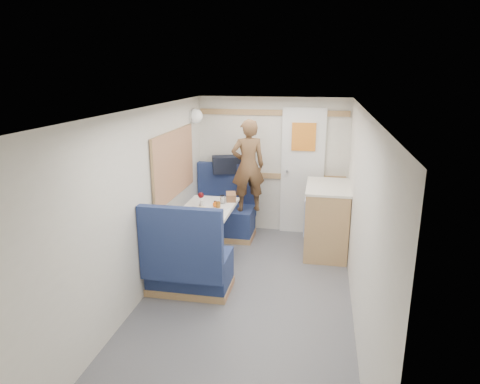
% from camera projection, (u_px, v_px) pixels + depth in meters
% --- Properties ---
extents(floor, '(4.50, 4.50, 0.00)m').
position_uv_depth(floor, '(245.00, 304.00, 4.48)').
color(floor, '#515156').
rests_on(floor, ground).
extents(ceiling, '(4.50, 4.50, 0.00)m').
position_uv_depth(ceiling, '(245.00, 111.00, 3.93)').
color(ceiling, silver).
rests_on(ceiling, wall_back).
extents(wall_back, '(2.20, 0.02, 2.00)m').
position_uv_depth(wall_back, '(272.00, 166.00, 6.33)').
color(wall_back, silver).
rests_on(wall_back, floor).
extents(wall_left, '(0.02, 4.50, 2.00)m').
position_uv_depth(wall_left, '(140.00, 207.00, 4.40)').
color(wall_left, silver).
rests_on(wall_left, floor).
extents(wall_right, '(0.02, 4.50, 2.00)m').
position_uv_depth(wall_right, '(360.00, 221.00, 4.00)').
color(wall_right, silver).
rests_on(wall_right, floor).
extents(oak_trim_low, '(2.15, 0.02, 0.08)m').
position_uv_depth(oak_trim_low, '(272.00, 176.00, 6.35)').
color(oak_trim_low, '#9A6645').
rests_on(oak_trim_low, wall_back).
extents(oak_trim_high, '(2.15, 0.02, 0.08)m').
position_uv_depth(oak_trim_high, '(273.00, 113.00, 6.10)').
color(oak_trim_high, '#9A6645').
rests_on(oak_trim_high, wall_back).
extents(side_window, '(0.04, 1.30, 0.72)m').
position_uv_depth(side_window, '(174.00, 164.00, 5.28)').
color(side_window, '#B2BEA1').
rests_on(side_window, wall_left).
extents(rear_door, '(0.62, 0.12, 1.86)m').
position_uv_depth(rear_door, '(302.00, 169.00, 6.22)').
color(rear_door, white).
rests_on(rear_door, wall_back).
extents(dinette_table, '(0.62, 0.92, 0.72)m').
position_uv_depth(dinette_table, '(208.00, 218.00, 5.39)').
color(dinette_table, white).
rests_on(dinette_table, floor).
extents(bench_far, '(0.90, 0.59, 1.05)m').
position_uv_depth(bench_far, '(224.00, 216.00, 6.28)').
color(bench_far, '#181B4E').
rests_on(bench_far, floor).
extents(bench_near, '(0.90, 0.59, 1.05)m').
position_uv_depth(bench_near, '(188.00, 267.00, 4.64)').
color(bench_near, '#181B4E').
rests_on(bench_near, floor).
extents(ledge, '(0.90, 0.14, 0.04)m').
position_uv_depth(ledge, '(227.00, 174.00, 6.36)').
color(ledge, '#9A6645').
rests_on(ledge, bench_far).
extents(dome_light, '(0.20, 0.20, 0.20)m').
position_uv_depth(dome_light, '(195.00, 116.00, 5.94)').
color(dome_light, white).
rests_on(dome_light, wall_left).
extents(galley_counter, '(0.57, 0.92, 0.92)m').
position_uv_depth(galley_counter, '(326.00, 219.00, 5.66)').
color(galley_counter, '#9A6645').
rests_on(galley_counter, floor).
extents(person, '(0.55, 0.46, 1.29)m').
position_uv_depth(person, '(248.00, 166.00, 5.89)').
color(person, brown).
rests_on(person, bench_far).
extents(duffel_bag, '(0.56, 0.39, 0.24)m').
position_uv_depth(duffel_bag, '(230.00, 164.00, 6.31)').
color(duffel_bag, black).
rests_on(duffel_bag, ledge).
extents(tray, '(0.38, 0.44, 0.02)m').
position_uv_depth(tray, '(213.00, 210.00, 5.19)').
color(tray, white).
rests_on(tray, dinette_table).
extents(orange_fruit, '(0.07, 0.07, 0.07)m').
position_uv_depth(orange_fruit, '(215.00, 204.00, 5.25)').
color(orange_fruit, orange).
rests_on(orange_fruit, tray).
extents(cheese_block, '(0.11, 0.08, 0.04)m').
position_uv_depth(cheese_block, '(201.00, 209.00, 5.15)').
color(cheese_block, '#D4CC7A').
rests_on(cheese_block, tray).
extents(wine_glass, '(0.08, 0.08, 0.17)m').
position_uv_depth(wine_glass, '(201.00, 196.00, 5.36)').
color(wine_glass, white).
rests_on(wine_glass, dinette_table).
extents(tumbler_left, '(0.06, 0.06, 0.10)m').
position_uv_depth(tumbler_left, '(193.00, 212.00, 4.99)').
color(tumbler_left, white).
rests_on(tumbler_left, dinette_table).
extents(tumbler_right, '(0.06, 0.06, 0.10)m').
position_uv_depth(tumbler_right, '(222.00, 199.00, 5.46)').
color(tumbler_right, white).
rests_on(tumbler_right, dinette_table).
extents(beer_glass, '(0.06, 0.06, 0.09)m').
position_uv_depth(beer_glass, '(218.00, 205.00, 5.24)').
color(beer_glass, brown).
rests_on(beer_glass, dinette_table).
extents(pepper_grinder, '(0.03, 0.03, 0.09)m').
position_uv_depth(pepper_grinder, '(215.00, 204.00, 5.28)').
color(pepper_grinder, black).
rests_on(pepper_grinder, dinette_table).
extents(salt_grinder, '(0.04, 0.04, 0.10)m').
position_uv_depth(salt_grinder, '(202.00, 204.00, 5.29)').
color(salt_grinder, white).
rests_on(salt_grinder, dinette_table).
extents(bread_loaf, '(0.18, 0.25, 0.10)m').
position_uv_depth(bread_loaf, '(231.00, 197.00, 5.59)').
color(bread_loaf, olive).
rests_on(bread_loaf, dinette_table).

